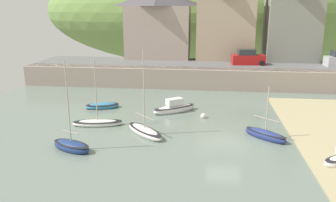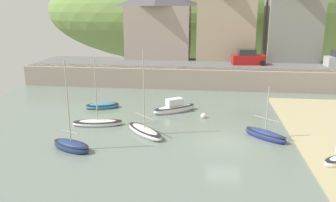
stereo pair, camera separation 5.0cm
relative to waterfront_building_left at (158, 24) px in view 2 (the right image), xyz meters
name	(u,v)px [view 2 (the right image)]	position (x,y,z in m)	size (l,w,h in m)	color
quay_seawall	(220,77)	(8.59, -7.70, -5.84)	(48.00, 9.40, 2.40)	gray
hillside_backdrop	(226,11)	(10.59, 30.00, 1.28)	(80.00, 44.00, 24.24)	olive
waterfront_building_left	(158,24)	(0.00, 0.00, 0.00)	(9.16, 5.25, 9.44)	#A89489
waterfront_building_centre	(226,19)	(9.31, 0.00, 0.60)	(8.01, 5.37, 10.66)	tan
waterfront_building_right	(293,19)	(18.11, 0.00, 0.74)	(7.06, 6.06, 10.93)	gray
church_with_spire	(301,0)	(19.87, 4.00, 3.21)	(3.00, 3.00, 15.58)	tan
sailboat_white_hull	(71,146)	(-1.90, -27.73, -6.90)	(3.34, 2.38, 6.37)	navy
fishing_boat_green	(175,108)	(4.22, -18.18, -6.83)	(4.19, 3.44, 1.50)	white
motorboat_with_cabin	(265,135)	(11.62, -23.96, -6.92)	(3.26, 3.07, 4.13)	navy
sailboat_far_left	(98,123)	(-1.72, -22.63, -6.97)	(4.30, 2.00, 5.66)	white
sailboat_nearest_shore	(102,106)	(-2.85, -17.79, -6.98)	(3.48, 2.32, 0.69)	teal
sailboat_blue_trim	(145,131)	(2.54, -24.24, -6.93)	(3.76, 3.83, 6.66)	silver
parked_car_near_slipway	(248,58)	(12.12, -4.50, -4.00)	(4.25, 2.11, 1.95)	#B21817
mooring_buoy	(203,116)	(6.94, -19.61, -7.05)	(0.52, 0.52, 0.52)	silver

